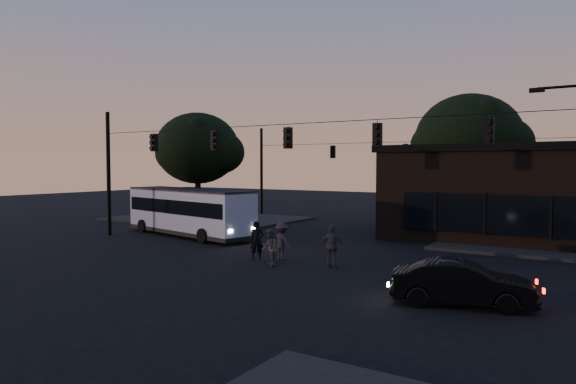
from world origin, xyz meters
The scene contains 13 objects.
ground centered at (0.00, 0.00, 0.00)m, with size 120.00×120.00×0.00m, color black.
sidewalk_far_left centered at (-14.00, 14.00, 0.07)m, with size 14.00×10.00×0.15m, color black.
building centered at (9.00, 15.97, 2.71)m, with size 15.40×10.41×5.40m.
tree_behind centered at (4.00, 22.00, 6.19)m, with size 7.60×7.60×9.43m.
tree_left centered at (-14.00, 13.00, 5.57)m, with size 6.40×6.40×8.30m.
signal_rig_near centered at (0.00, 4.00, 4.45)m, with size 26.24×0.30×7.50m.
signal_rig_far centered at (0.00, 20.00, 4.20)m, with size 26.24×0.30×7.50m.
bus centered at (-8.62, 6.31, 1.60)m, with size 10.39×4.45×2.85m.
car centered at (9.23, -0.63, 0.69)m, with size 1.46×4.19×1.38m, color black.
pedestrian_a centered at (-0.48, 2.14, 0.87)m, with size 0.64×0.42×1.75m, color black.
pedestrian_b centered at (0.84, 1.26, 0.79)m, with size 0.77×0.60×1.58m, color #413C3B.
pedestrian_c centered at (3.23, 2.37, 0.89)m, with size 1.05×0.44×1.79m, color #322D38.
pedestrian_d centered at (0.54, 2.66, 0.85)m, with size 1.10×0.63×1.70m, color black.
Camera 1 is at (13.07, -16.40, 4.24)m, focal length 32.00 mm.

